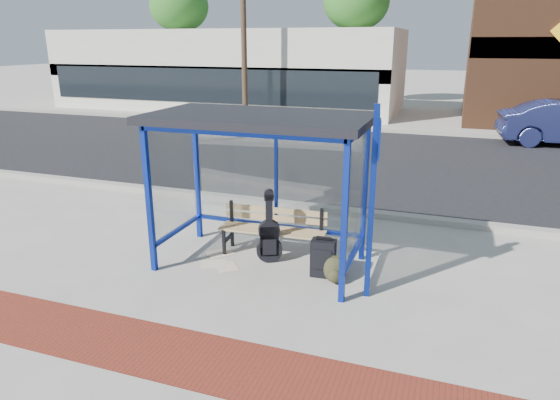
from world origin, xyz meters
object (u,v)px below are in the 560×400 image
at_px(guitar_bag, 269,237).
at_px(suitcase, 323,258).
at_px(backpack, 335,270).
at_px(bench, 273,227).

xyz_separation_m(guitar_bag, suitcase, (0.96, -0.22, -0.13)).
relative_size(suitcase, backpack, 1.58).
bearing_deg(bench, guitar_bag, -84.90).
height_order(guitar_bag, backpack, guitar_bag).
relative_size(bench, backpack, 4.44).
height_order(bench, guitar_bag, guitar_bag).
xyz_separation_m(guitar_bag, backpack, (1.18, -0.36, -0.23)).
height_order(bench, suitcase, bench).
distance_m(bench, guitar_bag, 0.33).
bearing_deg(suitcase, backpack, -37.78).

